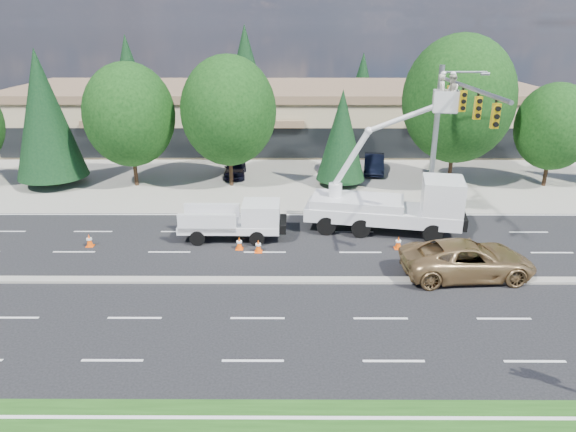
{
  "coord_description": "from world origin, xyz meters",
  "views": [
    {
      "loc": [
        1.31,
        -21.19,
        11.24
      ],
      "look_at": [
        1.22,
        2.23,
        2.4
      ],
      "focal_mm": 32.0,
      "sensor_mm": 36.0,
      "label": 1
    }
  ],
  "objects_px": {
    "minivan": "(467,259)",
    "signal_mast": "(448,123)",
    "bucket_truck": "(398,200)",
    "utility_pickup": "(237,224)"
  },
  "relations": [
    {
      "from": "utility_pickup",
      "to": "signal_mast",
      "type": "bearing_deg",
      "value": 10.44
    },
    {
      "from": "utility_pickup",
      "to": "minivan",
      "type": "bearing_deg",
      "value": -20.91
    },
    {
      "from": "utility_pickup",
      "to": "minivan",
      "type": "height_order",
      "value": "utility_pickup"
    },
    {
      "from": "minivan",
      "to": "signal_mast",
      "type": "bearing_deg",
      "value": -7.42
    },
    {
      "from": "signal_mast",
      "to": "bucket_truck",
      "type": "bearing_deg",
      "value": -159.24
    },
    {
      "from": "signal_mast",
      "to": "utility_pickup",
      "type": "bearing_deg",
      "value": -170.25
    },
    {
      "from": "bucket_truck",
      "to": "minivan",
      "type": "xyz_separation_m",
      "value": [
        2.28,
        -5.44,
        -1.1
      ]
    },
    {
      "from": "signal_mast",
      "to": "bucket_truck",
      "type": "height_order",
      "value": "signal_mast"
    },
    {
      "from": "signal_mast",
      "to": "bucket_truck",
      "type": "xyz_separation_m",
      "value": [
        -2.66,
        -1.01,
        -4.1
      ]
    },
    {
      "from": "signal_mast",
      "to": "bucket_truck",
      "type": "distance_m",
      "value": 4.99
    }
  ]
}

